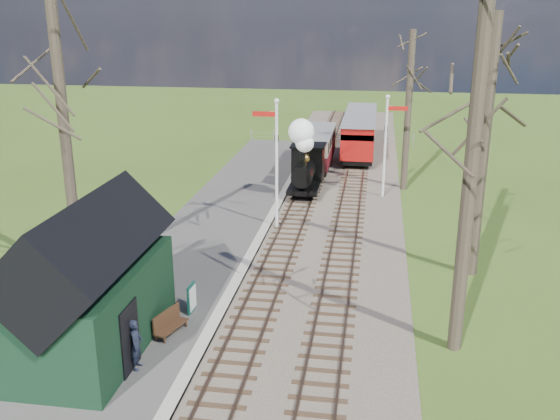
{
  "coord_description": "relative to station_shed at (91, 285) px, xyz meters",
  "views": [
    {
      "loc": [
        3.82,
        -11.74,
        10.02
      ],
      "look_at": [
        -0.23,
        14.04,
        1.6
      ],
      "focal_mm": 40.0,
      "sensor_mm": 36.0,
      "label": 1
    }
  ],
  "objects": [
    {
      "name": "bench",
      "position": [
        1.88,
        1.18,
        -1.7
      ],
      "size": [
        0.78,
        1.42,
        0.78
      ],
      "color": "#412717",
      "rests_on": "platform"
    },
    {
      "name": "fence_line",
      "position": [
        4.6,
        32.0,
        -1.72
      ],
      "size": [
        12.6,
        0.08,
        1.0
      ],
      "color": "slate",
      "rests_on": "ground"
    },
    {
      "name": "red_carriage_b",
      "position": [
        6.9,
        31.79,
        -0.66
      ],
      "size": [
        2.23,
        5.53,
        2.35
      ],
      "color": "black",
      "rests_on": "ground"
    },
    {
      "name": "track_near",
      "position": [
        4.3,
        18.0,
        -2.17
      ],
      "size": [
        1.6,
        60.0,
        0.15
      ],
      "color": "brown",
      "rests_on": "ground"
    },
    {
      "name": "bare_trees",
      "position": [
        5.63,
        6.1,
        2.94
      ],
      "size": [
        15.51,
        22.39,
        12.0
      ],
      "color": "#382D23",
      "rests_on": "ground"
    },
    {
      "name": "semaphore_near",
      "position": [
        3.53,
        12.0,
        1.35
      ],
      "size": [
        1.22,
        0.24,
        6.22
      ],
      "color": "silver",
      "rests_on": "ground"
    },
    {
      "name": "distant_hills",
      "position": [
        5.7,
        60.38,
        -18.47
      ],
      "size": [
        114.4,
        48.0,
        22.02
      ],
      "color": "#385B23",
      "rests_on": "ground"
    },
    {
      "name": "platform",
      "position": [
        0.8,
        10.0,
        -2.17
      ],
      "size": [
        5.0,
        44.0,
        0.2
      ],
      "primitive_type": "cube",
      "color": "#474442",
      "rests_on": "ground"
    },
    {
      "name": "semaphore_far",
      "position": [
        8.67,
        18.0,
        1.08
      ],
      "size": [
        1.22,
        0.24,
        5.72
      ],
      "color": "silver",
      "rests_on": "ground"
    },
    {
      "name": "ballast_bed",
      "position": [
        5.6,
        18.0,
        -2.22
      ],
      "size": [
        8.0,
        60.0,
        0.1
      ],
      "primitive_type": "cube",
      "color": "brown",
      "rests_on": "ground"
    },
    {
      "name": "coach",
      "position": [
        4.3,
        23.81,
        -0.78
      ],
      "size": [
        2.05,
        7.04,
        2.16
      ],
      "color": "black",
      "rests_on": "ground"
    },
    {
      "name": "sign_board",
      "position": [
        2.18,
        2.75,
        -1.57
      ],
      "size": [
        0.13,
        0.68,
        0.99
      ],
      "color": "#0F483B",
      "rests_on": "platform"
    },
    {
      "name": "coping_strip",
      "position": [
        3.1,
        10.0,
        -2.16
      ],
      "size": [
        0.4,
        44.0,
        0.21
      ],
      "primitive_type": "cube",
      "color": "#B2AD9E",
      "rests_on": "ground"
    },
    {
      "name": "person",
      "position": [
        1.64,
        -0.91,
        -1.31
      ],
      "size": [
        0.42,
        0.59,
        1.52
      ],
      "primitive_type": "imported",
      "rotation": [
        0.0,
        0.0,
        1.68
      ],
      "color": "#1B2031",
      "rests_on": "platform"
    },
    {
      "name": "station_shed",
      "position": [
        0.0,
        0.0,
        0.0
      ],
      "size": [
        3.25,
        6.3,
        4.78
      ],
      "color": "black",
      "rests_on": "platform"
    },
    {
      "name": "red_carriage_a",
      "position": [
        6.9,
        26.29,
        -0.66
      ],
      "size": [
        2.23,
        5.53,
        2.35
      ],
      "color": "black",
      "rests_on": "ground"
    },
    {
      "name": "locomotive",
      "position": [
        4.29,
        17.75,
        -0.23
      ],
      "size": [
        1.76,
        4.11,
        4.4
      ],
      "color": "black",
      "rests_on": "ground"
    },
    {
      "name": "track_far",
      "position": [
        6.9,
        18.0,
        -2.17
      ],
      "size": [
        1.6,
        60.0,
        0.15
      ],
      "color": "brown",
      "rests_on": "ground"
    }
  ]
}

